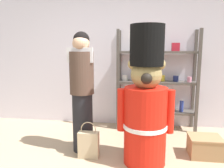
{
  "coord_description": "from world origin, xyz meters",
  "views": [
    {
      "loc": [
        0.33,
        -1.96,
        1.46
      ],
      "look_at": [
        -0.03,
        0.83,
        1.0
      ],
      "focal_mm": 34.92,
      "sensor_mm": 36.0,
      "label": 1
    }
  ],
  "objects_px": {
    "teddy_bear_guard": "(146,104)",
    "person_shopper": "(82,90)",
    "shopping_bag": "(89,144)",
    "merchandise_shelf": "(156,80)",
    "display_crate": "(205,146)"
  },
  "relations": [
    {
      "from": "shopping_bag",
      "to": "display_crate",
      "type": "distance_m",
      "value": 1.58
    },
    {
      "from": "merchandise_shelf",
      "to": "display_crate",
      "type": "height_order",
      "value": "merchandise_shelf"
    },
    {
      "from": "shopping_bag",
      "to": "teddy_bear_guard",
      "type": "bearing_deg",
      "value": -1.66
    },
    {
      "from": "teddy_bear_guard",
      "to": "display_crate",
      "type": "distance_m",
      "value": 1.07
    },
    {
      "from": "merchandise_shelf",
      "to": "shopping_bag",
      "type": "relative_size",
      "value": 3.57
    },
    {
      "from": "merchandise_shelf",
      "to": "person_shopper",
      "type": "height_order",
      "value": "merchandise_shelf"
    },
    {
      "from": "teddy_bear_guard",
      "to": "person_shopper",
      "type": "height_order",
      "value": "teddy_bear_guard"
    },
    {
      "from": "person_shopper",
      "to": "shopping_bag",
      "type": "xyz_separation_m",
      "value": [
        0.13,
        -0.21,
        -0.7
      ]
    },
    {
      "from": "merchandise_shelf",
      "to": "teddy_bear_guard",
      "type": "distance_m",
      "value": 1.3
    },
    {
      "from": "person_shopper",
      "to": "shopping_bag",
      "type": "bearing_deg",
      "value": -58.2
    },
    {
      "from": "teddy_bear_guard",
      "to": "shopping_bag",
      "type": "relative_size",
      "value": 3.47
    },
    {
      "from": "teddy_bear_guard",
      "to": "person_shopper",
      "type": "bearing_deg",
      "value": 164.95
    },
    {
      "from": "teddy_bear_guard",
      "to": "shopping_bag",
      "type": "distance_m",
      "value": 0.94
    },
    {
      "from": "teddy_bear_guard",
      "to": "merchandise_shelf",
      "type": "bearing_deg",
      "value": 80.66
    },
    {
      "from": "display_crate",
      "to": "person_shopper",
      "type": "bearing_deg",
      "value": -178.98
    }
  ]
}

